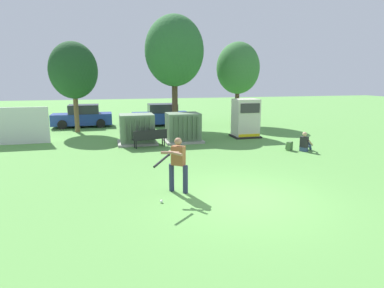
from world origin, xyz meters
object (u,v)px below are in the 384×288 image
(backpack, at_px, (289,146))
(parked_car_left_of_center, at_px, (161,115))
(generator_enclosure, at_px, (246,118))
(seated_spectator, at_px, (305,143))
(transformer_west, at_px, (137,129))
(park_bench, at_px, (150,137))
(transformer_mid_west, at_px, (183,128))
(sports_ball, at_px, (161,201))
(batter, at_px, (177,162))
(parked_car_leftmost, at_px, (83,117))

(backpack, relative_size, parked_car_left_of_center, 0.10)
(generator_enclosure, xyz_separation_m, seated_spectator, (1.31, -4.28, -0.76))
(parked_car_left_of_center, bearing_deg, transformer_west, -109.66)
(transformer_west, relative_size, park_bench, 1.14)
(generator_enclosure, bearing_deg, transformer_west, -176.02)
(generator_enclosure, bearing_deg, transformer_mid_west, -172.56)
(generator_enclosure, bearing_deg, parked_car_left_of_center, 124.05)
(sports_ball, bearing_deg, batter, 48.95)
(batter, bearing_deg, parked_car_left_of_center, 83.03)
(generator_enclosure, distance_m, park_bench, 6.20)
(seated_spectator, bearing_deg, transformer_west, 154.00)
(transformer_mid_west, xyz_separation_m, sports_ball, (-2.61, -8.71, -0.74))
(generator_enclosure, bearing_deg, parked_car_leftmost, 145.25)
(transformer_west, relative_size, backpack, 4.77)
(sports_ball, height_order, parked_car_left_of_center, parked_car_left_of_center)
(backpack, bearing_deg, transformer_west, 153.78)
(park_bench, distance_m, backpack, 7.04)
(seated_spectator, height_order, parked_car_left_of_center, parked_car_left_of_center)
(transformer_mid_west, height_order, generator_enclosure, generator_enclosure)
(park_bench, height_order, backpack, park_bench)
(transformer_mid_west, height_order, seated_spectator, transformer_mid_west)
(park_bench, bearing_deg, backpack, -20.08)
(transformer_west, distance_m, park_bench, 1.28)
(sports_ball, distance_m, backpack, 8.93)
(transformer_mid_west, xyz_separation_m, batter, (-1.98, -7.98, 0.19))
(transformer_west, bearing_deg, parked_car_leftmost, 114.52)
(transformer_mid_west, xyz_separation_m, generator_enclosure, (3.99, 0.52, 0.35))
(transformer_west, bearing_deg, seated_spectator, -26.00)
(transformer_west, relative_size, parked_car_left_of_center, 0.50)
(sports_ball, relative_size, backpack, 0.20)
(parked_car_leftmost, bearing_deg, transformer_mid_west, -51.40)
(transformer_west, height_order, transformer_mid_west, same)
(transformer_west, bearing_deg, park_bench, -63.18)
(transformer_west, bearing_deg, transformer_mid_west, -1.49)
(seated_spectator, bearing_deg, transformer_mid_west, 144.62)
(park_bench, distance_m, seated_spectator, 7.77)
(generator_enclosure, relative_size, sports_ball, 25.56)
(parked_car_left_of_center, bearing_deg, batter, -96.97)
(transformer_west, relative_size, transformer_mid_west, 1.00)
(backpack, bearing_deg, parked_car_left_of_center, 115.31)
(transformer_mid_west, xyz_separation_m, backpack, (4.62, -3.46, -0.57))
(transformer_west, xyz_separation_m, sports_ball, (-0.06, -8.77, -0.74))
(seated_spectator, height_order, backpack, seated_spectator)
(parked_car_left_of_center, bearing_deg, transformer_mid_west, -88.43)
(generator_enclosure, height_order, sports_ball, generator_enclosure)
(park_bench, distance_m, batter, 6.94)
(transformer_mid_west, height_order, batter, batter)
(park_bench, xyz_separation_m, parked_car_left_of_center, (1.80, 7.74, 0.22))
(transformer_mid_west, distance_m, seated_spectator, 6.51)
(batter, bearing_deg, generator_enclosure, 54.95)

